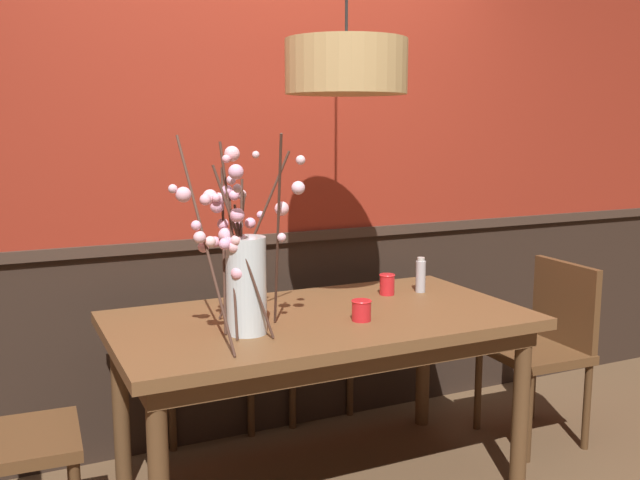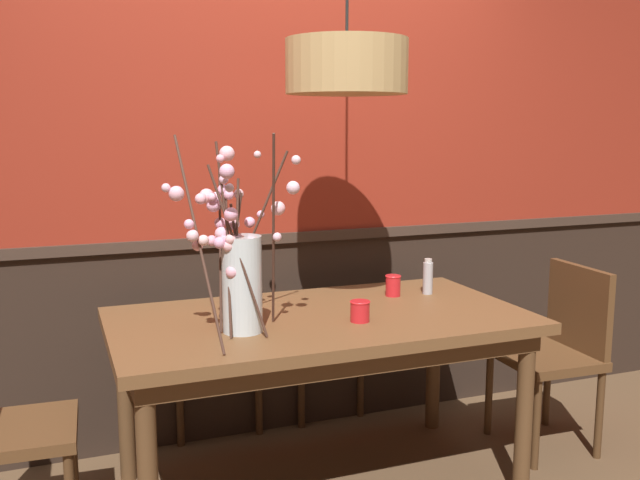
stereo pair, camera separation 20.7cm
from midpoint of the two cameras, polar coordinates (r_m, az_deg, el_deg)
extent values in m
cube|color=#2D2119|center=(3.64, -2.33, -7.63)|extent=(5.61, 0.12, 0.97)
cube|color=#3E2E24|center=(3.52, -2.33, 0.25)|extent=(5.61, 0.14, 0.05)
cube|color=maroon|center=(3.50, -2.48, 13.88)|extent=(5.61, 0.12, 1.70)
cube|color=brown|center=(2.94, 2.03, -6.55)|extent=(1.71, 0.92, 0.05)
cube|color=brown|center=(2.96, 2.02, -7.73)|extent=(1.60, 0.81, 0.08)
cylinder|color=brown|center=(3.15, 18.08, -13.33)|extent=(0.07, 0.07, 0.72)
cylinder|color=brown|center=(3.22, -13.68, -12.60)|extent=(0.07, 0.07, 0.72)
cylinder|color=brown|center=(3.71, 10.78, -9.53)|extent=(0.07, 0.07, 0.72)
cube|color=brown|center=(2.80, -21.44, -14.33)|extent=(0.44, 0.43, 0.04)
cylinder|color=#492F1A|center=(3.05, -17.44, -17.04)|extent=(0.04, 0.04, 0.43)
cube|color=brown|center=(3.61, 19.33, -8.95)|extent=(0.43, 0.47, 0.04)
cube|color=brown|center=(3.66, 21.79, -5.14)|extent=(0.05, 0.43, 0.41)
cylinder|color=#492F1A|center=(3.45, 18.82, -13.98)|extent=(0.04, 0.04, 0.43)
cylinder|color=#492F1A|center=(3.74, 15.11, -11.92)|extent=(0.04, 0.04, 0.43)
cylinder|color=#492F1A|center=(3.66, 23.25, -12.88)|extent=(0.04, 0.04, 0.43)
cylinder|color=#492F1A|center=(3.94, 19.39, -11.06)|extent=(0.04, 0.04, 0.43)
cube|color=brown|center=(3.83, 1.41, -7.33)|extent=(0.43, 0.42, 0.04)
cube|color=brown|center=(3.93, 0.27, -3.40)|extent=(0.39, 0.06, 0.42)
cylinder|color=#492F1A|center=(3.84, 4.88, -11.06)|extent=(0.04, 0.04, 0.43)
cylinder|color=#492F1A|center=(3.69, 0.11, -11.87)|extent=(0.04, 0.04, 0.43)
cylinder|color=#492F1A|center=(4.12, 2.53, -9.58)|extent=(0.04, 0.04, 0.43)
cylinder|color=#492F1A|center=(3.98, -1.96, -10.25)|extent=(0.04, 0.04, 0.43)
cube|color=brown|center=(3.65, -7.10, -8.17)|extent=(0.46, 0.41, 0.04)
cube|color=brown|center=(3.76, -7.77, -3.86)|extent=(0.43, 0.05, 0.44)
cylinder|color=#492F1A|center=(3.62, -3.32, -12.28)|extent=(0.04, 0.04, 0.43)
cylinder|color=#492F1A|center=(3.54, -9.61, -12.92)|extent=(0.04, 0.04, 0.43)
cylinder|color=#492F1A|center=(3.93, -4.73, -10.54)|extent=(0.04, 0.04, 0.43)
cylinder|color=#492F1A|center=(3.85, -10.50, -11.07)|extent=(0.04, 0.04, 0.43)
cylinder|color=silver|center=(2.67, -4.12, -3.61)|extent=(0.15, 0.15, 0.37)
cylinder|color=silver|center=(2.70, -4.08, -6.51)|extent=(0.13, 0.13, 0.08)
cylinder|color=#472D23|center=(2.62, -5.18, 0.09)|extent=(0.08, 0.07, 0.72)
sphere|color=#FAB4C0|center=(2.57, -5.25, 6.99)|extent=(0.06, 0.06, 0.06)
sphere|color=#F3AAD0|center=(2.57, -5.12, 3.66)|extent=(0.04, 0.04, 0.04)
sphere|color=#FEA7BB|center=(2.53, -5.75, 6.58)|extent=(0.03, 0.03, 0.03)
cylinder|color=#472D23|center=(2.80, -3.38, 0.30)|extent=(0.26, 0.17, 0.68)
sphere|color=#F2A9CE|center=(2.81, -3.63, 1.43)|extent=(0.04, 0.04, 0.04)
sphere|color=beige|center=(2.91, -3.06, 6.93)|extent=(0.03, 0.03, 0.03)
sphere|color=#E7A7CC|center=(2.85, -2.76, 2.08)|extent=(0.03, 0.03, 0.03)
cylinder|color=#472D23|center=(2.65, -4.28, -2.33)|extent=(0.06, 0.07, 0.49)
sphere|color=#F8BDC2|center=(2.57, -5.02, 2.11)|extent=(0.05, 0.05, 0.05)
sphere|color=#FAADC4|center=(2.65, -4.92, -0.64)|extent=(0.06, 0.06, 0.06)
sphere|color=beige|center=(2.66, -4.70, -2.41)|extent=(0.05, 0.05, 0.05)
sphere|color=beige|center=(2.66, -3.95, -2.43)|extent=(0.03, 0.03, 0.03)
cylinder|color=#472D23|center=(2.52, -7.51, -0.04)|extent=(0.09, 0.39, 0.74)
sphere|color=#FDAEBA|center=(2.54, -7.60, -0.46)|extent=(0.04, 0.04, 0.04)
sphere|color=#F1BBC7|center=(2.49, -7.95, 0.32)|extent=(0.04, 0.04, 0.04)
sphere|color=#FCAFD2|center=(2.48, -8.23, 1.27)|extent=(0.04, 0.04, 0.04)
sphere|color=beige|center=(2.50, -7.09, -0.04)|extent=(0.04, 0.04, 0.04)
sphere|color=#E7B4C7|center=(2.46, -10.03, 4.17)|extent=(0.03, 0.03, 0.03)
sphere|color=#F0ADC2|center=(2.47, -9.21, 3.72)|extent=(0.05, 0.05, 0.05)
cylinder|color=#472D23|center=(2.57, -4.39, -0.98)|extent=(0.20, 0.12, 0.64)
sphere|color=#F7ABCE|center=(2.52, -4.88, 2.07)|extent=(0.05, 0.05, 0.05)
sphere|color=#E8B2CE|center=(2.46, -5.42, 4.89)|extent=(0.03, 0.03, 0.03)
sphere|color=#F7A8D3|center=(2.53, -5.02, 1.94)|extent=(0.04, 0.04, 0.04)
sphere|color=#EAA7C9|center=(2.40, -5.10, 5.54)|extent=(0.05, 0.05, 0.05)
sphere|color=silver|center=(2.45, -4.94, 4.22)|extent=(0.03, 0.03, 0.03)
sphere|color=#F3B7C1|center=(2.59, -5.16, -0.50)|extent=(0.04, 0.04, 0.04)
cylinder|color=#472D23|center=(2.67, -5.89, -0.79)|extent=(0.04, 0.10, 0.62)
sphere|color=#F1ADCE|center=(2.64, -6.42, 2.80)|extent=(0.05, 0.05, 0.05)
sphere|color=#FBB8D2|center=(2.66, -5.77, 0.50)|extent=(0.05, 0.05, 0.05)
sphere|color=#F6B5C4|center=(2.63, -6.96, 3.54)|extent=(0.06, 0.06, 0.06)
sphere|color=#EAB4C5|center=(2.66, -6.27, 3.39)|extent=(0.05, 0.05, 0.05)
sphere|color=#F6AAC6|center=(2.69, -6.58, -0.07)|extent=(0.04, 0.04, 0.04)
sphere|color=#EAACC8|center=(2.68, -5.92, 1.37)|extent=(0.04, 0.04, 0.04)
cylinder|color=#472D23|center=(2.63, -1.55, 0.51)|extent=(0.08, 0.26, 0.75)
sphere|color=silver|center=(2.58, 0.10, 4.25)|extent=(0.05, 0.05, 0.05)
sphere|color=beige|center=(2.60, 0.33, 6.50)|extent=(0.04, 0.04, 0.04)
sphere|color=#E8B8CB|center=(2.63, -1.25, 0.24)|extent=(0.03, 0.03, 0.03)
sphere|color=#FDBBC6|center=(2.66, -1.19, 2.58)|extent=(0.05, 0.05, 0.05)
cylinder|color=#472D23|center=(2.68, -4.90, -1.76)|extent=(0.09, 0.02, 0.52)
sphere|color=#F2BCC5|center=(2.69, -4.41, 3.74)|extent=(0.04, 0.04, 0.04)
sphere|color=#F7ABBD|center=(2.65, -4.80, 1.31)|extent=(0.05, 0.05, 0.05)
sphere|color=#F7BCCD|center=(2.70, -4.65, -1.99)|extent=(0.04, 0.04, 0.04)
sphere|color=#ECB6C6|center=(2.71, -4.82, 1.68)|extent=(0.04, 0.04, 0.04)
cylinder|color=#472D23|center=(2.62, -5.19, -2.15)|extent=(0.03, 0.13, 0.52)
sphere|color=#F3ADBE|center=(2.58, -7.39, 3.32)|extent=(0.04, 0.04, 0.04)
sphere|color=#F9B9BF|center=(2.58, -4.99, 0.05)|extent=(0.04, 0.04, 0.04)
sphere|color=#E7A9D2|center=(2.58, -5.88, -0.24)|extent=(0.04, 0.04, 0.04)
sphere|color=#F3AAC0|center=(2.60, -4.86, -2.61)|extent=(0.05, 0.05, 0.05)
sphere|color=#F6B1C8|center=(2.60, -6.51, 3.46)|extent=(0.03, 0.03, 0.03)
cylinder|color=#472D23|center=(2.63, -4.57, -1.36)|extent=(0.05, 0.07, 0.58)
sphere|color=#E9ABBE|center=(2.64, -4.47, 0.03)|extent=(0.05, 0.05, 0.05)
sphere|color=#F4A6CD|center=(2.60, -5.30, -0.13)|extent=(0.04, 0.04, 0.04)
sphere|color=#E9A7CD|center=(2.62, -5.61, 4.04)|extent=(0.04, 0.04, 0.04)
cylinder|color=red|center=(2.84, 5.35, -5.78)|extent=(0.08, 0.08, 0.09)
torus|color=red|center=(2.83, 5.37, -5.03)|extent=(0.08, 0.08, 0.01)
cylinder|color=silver|center=(2.84, 5.35, -6.03)|extent=(0.05, 0.05, 0.04)
cylinder|color=red|center=(3.27, 7.75, -3.69)|extent=(0.07, 0.07, 0.10)
torus|color=red|center=(3.27, 7.76, -2.93)|extent=(0.07, 0.07, 0.01)
cylinder|color=silver|center=(3.28, 7.74, -3.94)|extent=(0.05, 0.05, 0.05)
cylinder|color=#ADADB2|center=(3.34, 10.49, -3.07)|extent=(0.05, 0.05, 0.15)
cylinder|color=beige|center=(3.32, 10.54, -1.67)|extent=(0.03, 0.03, 0.02)
cylinder|color=tan|center=(2.87, 4.31, 13.82)|extent=(0.49, 0.49, 0.21)
sphere|color=#F9EAB7|center=(2.86, 4.30, 13.19)|extent=(0.14, 0.14, 0.14)
camera|label=1|loc=(0.10, -87.93, 0.34)|focal=39.52mm
camera|label=2|loc=(0.10, 92.07, -0.34)|focal=39.52mm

